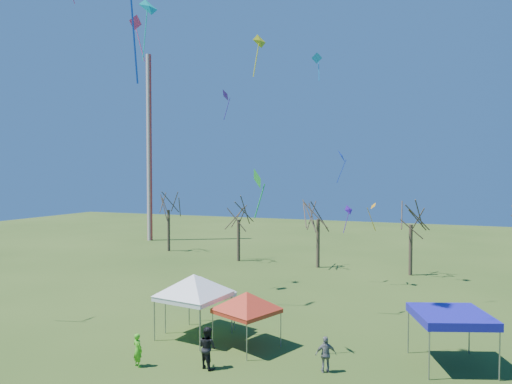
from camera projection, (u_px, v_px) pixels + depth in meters
ground at (238, 375)px, 20.03m from camera, size 140.00×140.00×0.00m
radio_mast at (149, 148)px, 61.43m from camera, size 0.70×0.70×25.00m
tree_0 at (168, 195)px, 52.88m from camera, size 3.83×3.83×8.44m
tree_1 at (239, 205)px, 46.68m from camera, size 3.42×3.42×7.54m
tree_2 at (318, 202)px, 43.34m from camera, size 3.71×3.71×8.18m
tree_3 at (411, 206)px, 39.97m from camera, size 3.59×3.59×7.91m
tent_white_west at (200, 280)px, 25.50m from camera, size 3.96×3.96×3.64m
tent_white_mid at (194, 278)px, 24.67m from camera, size 4.47×4.47×3.98m
tent_red at (247, 296)px, 23.24m from camera, size 3.46×3.46×3.30m
tent_blue at (451, 317)px, 20.93m from camera, size 4.07×4.07×2.51m
person_dark at (207, 347)px, 20.76m from camera, size 1.12×1.01×1.90m
person_grey at (326, 354)px, 20.32m from camera, size 1.02×0.75×1.61m
person_green at (138, 350)px, 20.93m from camera, size 0.65×0.54×1.53m
kite_8 at (149, 7)px, 29.12m from camera, size 1.31×1.60×4.07m
kite_18 at (317, 59)px, 28.63m from camera, size 0.76×0.54×1.80m
kite_1 at (258, 179)px, 21.97m from camera, size 1.00×1.08×2.42m
kite_22 at (373, 207)px, 35.96m from camera, size 0.86×0.91×2.32m
kite_11 at (342, 156)px, 36.00m from camera, size 0.89×1.33×2.70m
kite_2 at (226, 95)px, 42.27m from camera, size 1.27×1.29×2.92m
kite_7 at (135, 23)px, 33.29m from camera, size 0.94×1.21×3.35m
kite_24 at (260, 42)px, 27.41m from camera, size 0.91×1.09×2.61m
kite_19 at (349, 210)px, 37.23m from camera, size 0.90×0.99×2.32m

